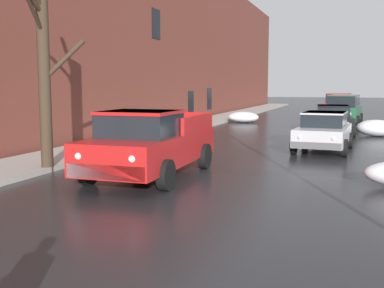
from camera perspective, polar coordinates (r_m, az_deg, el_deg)
left_sidewalk_slab at (r=21.95m, az=-5.50°, el=0.97°), size 2.40×80.00×0.14m
brick_townhouse_facade at (r=22.79m, az=-9.69°, el=14.57°), size 0.63×80.00×10.81m
snow_bank_along_left_kerb at (r=23.96m, az=21.39°, el=1.75°), size 1.84×1.28×0.78m
snow_bank_mid_block_left at (r=30.86m, az=6.20°, el=3.21°), size 2.01×1.49×0.70m
bare_tree_second_along_sidewalk at (r=13.45m, az=-17.55°, el=9.08°), size 1.18×2.81×6.27m
pickup_truck_red_approaching_near_lane at (r=12.34m, az=-5.09°, el=0.07°), size 2.27×5.19×1.76m
sedan_silver_parked_kerbside_close at (r=17.94m, az=15.57°, el=1.59°), size 2.06×4.03×1.42m
sedan_black_parked_kerbside_mid at (r=24.29m, az=16.56°, el=2.91°), size 2.20×4.16×1.42m
suv_green_parked_far_down_block at (r=30.06m, az=17.74°, el=4.05°), size 2.31×4.44×1.82m
suv_red_queued_behind_truck at (r=36.46m, az=17.21°, el=4.53°), size 2.20×4.61×1.82m
sedan_darkblue_at_far_intersection at (r=42.99m, az=18.26°, el=4.51°), size 2.12×4.13×1.42m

